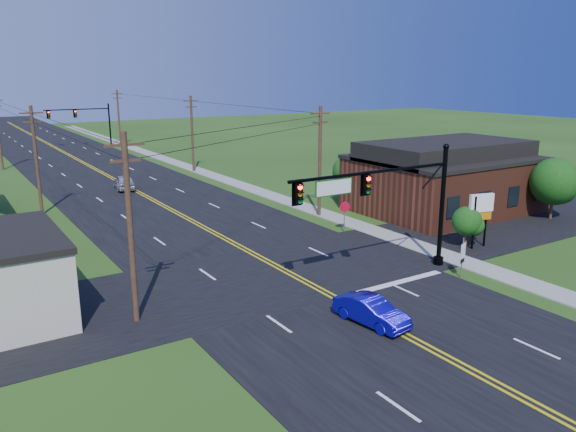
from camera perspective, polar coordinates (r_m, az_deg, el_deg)
ground at (r=25.01m, az=14.70°, el=-13.47°), size 260.00×260.00×0.00m
road_main at (r=67.78m, az=-17.87°, el=3.83°), size 16.00×220.00×0.04m
road_cross at (r=33.49m, az=-0.50°, el=-5.70°), size 70.00×10.00×0.04m
sidewalk at (r=62.14m, az=-6.04°, el=3.57°), size 2.00×160.00×0.08m
signal_mast_main at (r=31.66m, az=10.04°, el=1.82°), size 11.30×0.60×7.48m
signal_mast_far at (r=97.27m, az=-20.22°, el=9.29°), size 10.98×0.60×7.48m
brick_building at (r=49.99m, az=15.49°, el=3.23°), size 14.20×11.20×4.70m
utility_pole_left_a at (r=26.58m, az=-15.76°, el=-0.94°), size 1.80×0.28×9.00m
utility_pole_left_b at (r=50.66m, az=-24.21°, el=5.36°), size 1.80×0.28×9.00m
utility_pole_right_a at (r=45.76m, az=3.25°, el=5.76°), size 1.80×0.28×9.00m
utility_pole_right_b at (r=68.40m, az=-9.72°, el=8.38°), size 1.80×0.28×9.00m
utility_pole_right_c at (r=96.64m, az=-16.82°, el=9.63°), size 1.80×0.28×9.00m
tree_right_front at (r=49.69m, az=25.44°, el=3.17°), size 3.80×3.80×5.00m
tree_right_back at (r=52.95m, az=6.15°, el=4.53°), size 3.00×3.00×4.10m
shrub_corner at (r=39.49m, az=17.71°, el=-0.51°), size 2.00×2.00×2.86m
blue_car at (r=26.90m, az=8.45°, el=-9.59°), size 1.88×4.02×1.28m
distant_car at (r=59.47m, az=-16.31°, el=3.29°), size 2.42×4.65×1.51m
route_sign at (r=33.72m, az=17.33°, el=-3.77°), size 0.58×0.22×2.39m
stop_sign at (r=41.63m, az=5.78°, el=0.61°), size 0.82×0.26×2.35m
pylon_sign at (r=39.53m, az=19.01°, el=0.70°), size 1.82×0.63×3.73m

